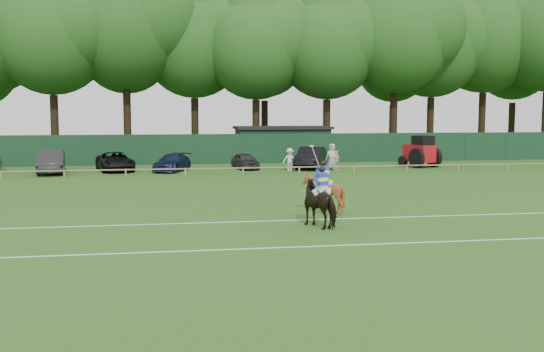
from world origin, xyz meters
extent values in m
plane|color=#1E4C14|center=(0.00, 0.00, 0.00)|extent=(160.00, 160.00, 0.00)
imported|color=black|center=(1.48, -2.52, 0.89)|extent=(1.80, 2.31, 1.77)
imported|color=brown|center=(2.33, 0.57, 0.86)|extent=(1.65, 1.79, 1.73)
imported|color=#2D2E30|center=(-12.29, 20.88, 0.83)|extent=(2.32, 5.19, 1.66)
imported|color=black|center=(-7.97, 21.97, 0.70)|extent=(3.37, 5.40, 1.39)
imported|color=#131D3E|center=(-3.84, 21.11, 0.63)|extent=(3.23, 4.72, 1.27)
imported|color=#302F32|center=(1.64, 21.93, 0.62)|extent=(2.05, 3.81, 1.23)
imported|color=black|center=(6.68, 21.59, 0.82)|extent=(3.63, 5.28, 1.65)
imported|color=beige|center=(4.68, 19.83, 0.84)|extent=(1.11, 0.67, 1.68)
imported|color=silver|center=(8.08, 19.32, 0.75)|extent=(0.94, 0.77, 1.50)
imported|color=beige|center=(8.06, 20.51, 0.98)|extent=(1.14, 1.02, 1.96)
cube|color=silver|center=(1.48, -2.52, 1.50)|extent=(0.44, 0.39, 0.18)
cube|color=#1B30C7|center=(1.48, -2.52, 1.82)|extent=(0.49, 0.45, 0.51)
cube|color=#FBFF28|center=(1.48, -2.52, 1.80)|extent=(0.51, 0.45, 0.18)
sphere|color=black|center=(1.48, -2.52, 2.19)|extent=(0.25, 0.25, 0.25)
cylinder|color=silver|center=(1.74, -2.44, 1.20)|extent=(0.37, 0.46, 0.59)
cylinder|color=silver|center=(1.27, -2.68, 1.20)|extent=(0.48, 0.26, 0.59)
cube|color=silver|center=(2.33, 0.57, 1.46)|extent=(0.40, 0.32, 0.18)
cube|color=#1B30C7|center=(2.33, 0.57, 1.78)|extent=(0.45, 0.37, 0.51)
cube|color=#FBFF28|center=(2.33, 0.57, 1.76)|extent=(0.47, 0.36, 0.18)
sphere|color=black|center=(2.33, 0.57, 2.15)|extent=(0.25, 0.25, 0.25)
cylinder|color=silver|center=(2.59, 0.57, 1.16)|extent=(0.41, 0.39, 0.59)
cylinder|color=silver|center=(2.08, 0.47, 1.16)|extent=(0.42, 0.31, 0.59)
cylinder|color=tan|center=(2.02, 0.56, 2.33)|extent=(0.37, 0.53, 1.17)
cube|color=silver|center=(0.00, -6.00, 0.01)|extent=(60.00, 0.10, 0.01)
cube|color=silver|center=(0.00, -1.00, 0.01)|extent=(60.00, 0.10, 0.01)
cube|color=#997F5B|center=(0.00, 18.00, 0.45)|extent=(62.00, 0.08, 0.08)
cube|color=#14351E|center=(0.00, 27.00, 1.25)|extent=(92.00, 0.04, 2.50)
cube|color=#14331E|center=(6.00, 30.00, 1.40)|extent=(8.00, 4.00, 2.80)
cube|color=black|center=(6.00, 30.00, 2.92)|extent=(8.40, 4.40, 0.24)
cube|color=#A90F18|center=(15.41, 21.50, 1.08)|extent=(2.05, 2.77, 1.34)
cube|color=black|center=(15.54, 21.11, 2.01)|extent=(1.59, 1.66, 0.93)
cylinder|color=black|center=(14.80, 20.54, 0.77)|extent=(0.78, 1.57, 1.55)
cylinder|color=black|center=(16.47, 21.09, 0.77)|extent=(0.78, 1.57, 1.55)
cylinder|color=black|center=(14.36, 22.24, 0.41)|extent=(0.55, 0.88, 0.83)
cylinder|color=black|center=(15.83, 22.72, 0.41)|extent=(0.55, 0.88, 0.83)
camera|label=1|loc=(-4.40, -25.83, 4.39)|focal=42.00mm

